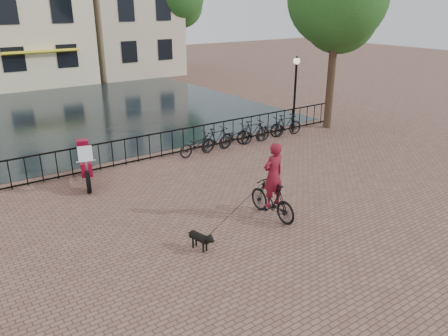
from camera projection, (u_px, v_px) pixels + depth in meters
ground at (293, 248)px, 10.91m from camera, size 100.00×100.00×0.00m
canal_water at (75, 113)px, 24.13m from camera, size 20.00×20.00×0.00m
railing at (150, 147)px, 16.84m from camera, size 20.00×0.05×1.02m
canal_house_mid at (18, 0)px, 32.01m from camera, size 8.00×9.50×11.80m
lamp_post at (296, 82)px, 19.74m from camera, size 0.30×0.30×3.45m
cyclist at (273, 185)px, 12.13m from camera, size 0.82×1.90×2.58m
dog at (200, 240)px, 10.75m from camera, size 0.44×0.82×0.52m
motorcycle at (85, 160)px, 14.56m from camera, size 1.11×2.34×1.63m
parked_bike_0 at (197, 144)px, 17.37m from camera, size 1.77×0.76×0.90m
parked_bike_1 at (217, 139)px, 17.86m from camera, size 1.71×0.65×1.00m
parked_bike_2 at (236, 136)px, 18.39m from camera, size 1.72×0.61×0.90m
parked_bike_3 at (253, 132)px, 18.89m from camera, size 1.71×0.66×1.00m
parked_bike_4 at (270, 129)px, 19.41m from camera, size 1.75×0.71×0.90m
parked_bike_5 at (286, 125)px, 19.91m from camera, size 1.72×0.73×1.00m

